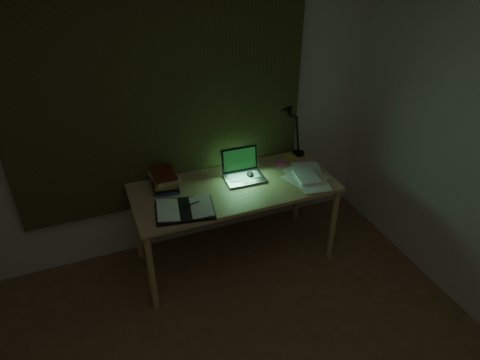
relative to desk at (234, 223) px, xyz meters
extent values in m
cube|color=silver|center=(-0.41, 0.41, 0.90)|extent=(3.50, 0.00, 2.50)
cube|color=#2D3118|center=(-0.41, 0.37, 1.10)|extent=(2.20, 0.06, 2.00)
ellipsoid|color=black|center=(0.17, 0.08, 0.37)|extent=(0.08, 0.10, 0.03)
cube|color=yellow|center=(0.60, 0.24, 0.36)|extent=(0.09, 0.09, 0.02)
cube|color=pink|center=(0.47, 0.18, 0.36)|extent=(0.09, 0.09, 0.02)
camera|label=1|loc=(-0.95, -2.52, 2.08)|focal=32.00mm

